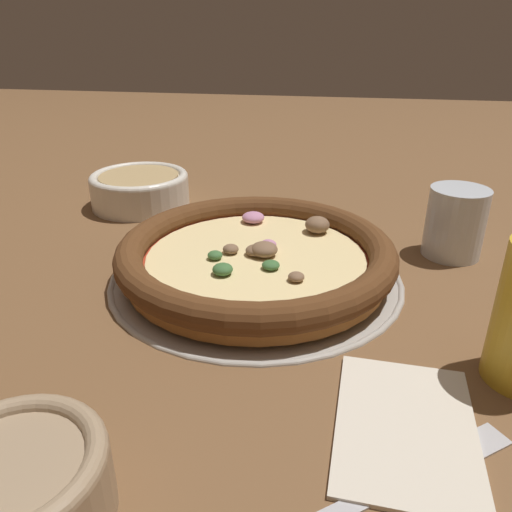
{
  "coord_description": "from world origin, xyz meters",
  "views": [
    {
      "loc": [
        -0.51,
        -0.09,
        0.27
      ],
      "look_at": [
        0.0,
        0.0,
        0.03
      ],
      "focal_mm": 35.0,
      "sensor_mm": 36.0,
      "label": 1
    }
  ],
  "objects_px": {
    "pizza": "(256,255)",
    "fork": "(425,469)",
    "bowl_near": "(140,188)",
    "napkin": "(406,425)",
    "drinking_cup": "(455,223)",
    "pizza_tray": "(256,275)",
    "bowl_far": "(15,486)"
  },
  "relations": [
    {
      "from": "bowl_near",
      "to": "drinking_cup",
      "type": "distance_m",
      "value": 0.47
    },
    {
      "from": "drinking_cup",
      "to": "fork",
      "type": "xyz_separation_m",
      "value": [
        -0.36,
        0.08,
        -0.04
      ]
    },
    {
      "from": "fork",
      "to": "drinking_cup",
      "type": "bearing_deg",
      "value": 41.35
    },
    {
      "from": "bowl_far",
      "to": "fork",
      "type": "relative_size",
      "value": 0.77
    },
    {
      "from": "pizza_tray",
      "to": "fork",
      "type": "bearing_deg",
      "value": -148.04
    },
    {
      "from": "bowl_near",
      "to": "fork",
      "type": "relative_size",
      "value": 1.07
    },
    {
      "from": "pizza_tray",
      "to": "fork",
      "type": "height_order",
      "value": "pizza_tray"
    },
    {
      "from": "pizza_tray",
      "to": "bowl_near",
      "type": "xyz_separation_m",
      "value": [
        0.21,
        0.22,
        0.03
      ]
    },
    {
      "from": "pizza",
      "to": "bowl_near",
      "type": "height_order",
      "value": "bowl_near"
    },
    {
      "from": "pizza",
      "to": "drinking_cup",
      "type": "height_order",
      "value": "drinking_cup"
    },
    {
      "from": "pizza_tray",
      "to": "bowl_far",
      "type": "relative_size",
      "value": 3.04
    },
    {
      "from": "pizza",
      "to": "napkin",
      "type": "distance_m",
      "value": 0.26
    },
    {
      "from": "pizza_tray",
      "to": "napkin",
      "type": "xyz_separation_m",
      "value": [
        -0.22,
        -0.15,
        0.0
      ]
    },
    {
      "from": "bowl_near",
      "to": "bowl_far",
      "type": "distance_m",
      "value": 0.56
    },
    {
      "from": "bowl_near",
      "to": "drinking_cup",
      "type": "height_order",
      "value": "drinking_cup"
    },
    {
      "from": "napkin",
      "to": "drinking_cup",
      "type": "bearing_deg",
      "value": -14.78
    },
    {
      "from": "pizza",
      "to": "fork",
      "type": "height_order",
      "value": "pizza"
    },
    {
      "from": "pizza",
      "to": "bowl_far",
      "type": "distance_m",
      "value": 0.34
    },
    {
      "from": "pizza",
      "to": "fork",
      "type": "relative_size",
      "value": 2.2
    },
    {
      "from": "pizza",
      "to": "fork",
      "type": "bearing_deg",
      "value": -148.12
    },
    {
      "from": "drinking_cup",
      "to": "bowl_near",
      "type": "bearing_deg",
      "value": 76.66
    },
    {
      "from": "pizza",
      "to": "fork",
      "type": "xyz_separation_m",
      "value": [
        -0.25,
        -0.16,
        -0.03
      ]
    },
    {
      "from": "bowl_near",
      "to": "napkin",
      "type": "height_order",
      "value": "bowl_near"
    },
    {
      "from": "pizza_tray",
      "to": "drinking_cup",
      "type": "xyz_separation_m",
      "value": [
        0.1,
        -0.23,
        0.04
      ]
    },
    {
      "from": "pizza",
      "to": "bowl_near",
      "type": "distance_m",
      "value": 0.31
    },
    {
      "from": "bowl_far",
      "to": "napkin",
      "type": "bearing_deg",
      "value": -63.83
    },
    {
      "from": "bowl_near",
      "to": "bowl_far",
      "type": "xyz_separation_m",
      "value": [
        -0.54,
        -0.14,
        -0.0
      ]
    },
    {
      "from": "pizza_tray",
      "to": "pizza",
      "type": "xyz_separation_m",
      "value": [
        0.0,
        -0.0,
        0.02
      ]
    },
    {
      "from": "bowl_near",
      "to": "napkin",
      "type": "distance_m",
      "value": 0.57
    },
    {
      "from": "drinking_cup",
      "to": "napkin",
      "type": "distance_m",
      "value": 0.33
    },
    {
      "from": "pizza_tray",
      "to": "napkin",
      "type": "bearing_deg",
      "value": -145.46
    },
    {
      "from": "pizza",
      "to": "bowl_near",
      "type": "bearing_deg",
      "value": 46.78
    }
  ]
}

